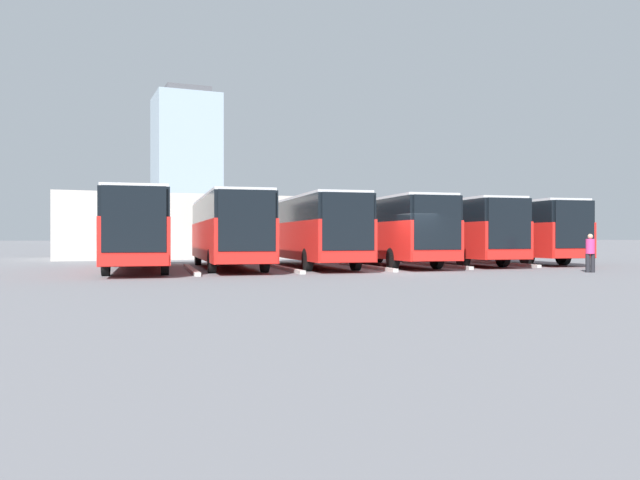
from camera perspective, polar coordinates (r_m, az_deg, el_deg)
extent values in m
plane|color=slate|center=(26.79, 7.82, -2.92)|extent=(600.00, 600.00, 0.00)
cube|color=red|center=(37.91, 16.54, 0.01)|extent=(4.05, 12.63, 1.76)
cube|color=black|center=(37.93, 16.54, 2.16)|extent=(3.99, 12.44, 1.08)
cube|color=black|center=(32.79, 22.28, 1.35)|extent=(2.18, 0.32, 2.34)
cube|color=red|center=(32.79, 22.29, -1.19)|extent=(2.36, 0.36, 0.40)
cube|color=silver|center=(37.95, 16.54, 3.06)|extent=(3.89, 12.12, 0.12)
cylinder|color=black|center=(35.36, 21.34, -1.36)|extent=(0.42, 1.03, 1.00)
cylinder|color=black|center=(34.09, 18.38, -1.42)|extent=(0.42, 1.03, 1.00)
cylinder|color=black|center=(41.78, 15.03, -1.11)|extent=(0.42, 1.03, 1.00)
cylinder|color=black|center=(40.72, 12.37, -1.14)|extent=(0.42, 1.03, 1.00)
cube|color=#B2B2AD|center=(35.18, 15.83, -2.05)|extent=(1.22, 7.71, 0.15)
cube|color=red|center=(35.22, 11.56, 0.00)|extent=(4.05, 12.63, 1.76)
cube|color=black|center=(35.24, 11.56, 2.31)|extent=(3.99, 12.44, 1.08)
cube|color=black|center=(29.81, 16.97, 1.47)|extent=(2.18, 0.32, 2.34)
cube|color=red|center=(29.81, 16.97, -1.32)|extent=(2.36, 0.36, 0.40)
cube|color=silver|center=(35.27, 11.56, 3.28)|extent=(3.89, 12.12, 0.12)
cylinder|color=black|center=(32.41, 16.37, -1.50)|extent=(0.42, 1.03, 1.00)
cylinder|color=black|center=(31.31, 12.95, -1.55)|extent=(0.42, 1.03, 1.00)
cylinder|color=black|center=(39.16, 10.45, -1.20)|extent=(0.42, 1.03, 1.00)
cylinder|color=black|center=(38.26, 7.49, -1.23)|extent=(0.42, 1.03, 1.00)
cube|color=#B2B2AD|center=(32.55, 10.37, -2.23)|extent=(1.22, 7.71, 0.15)
cube|color=red|center=(32.70, 5.94, -0.02)|extent=(4.05, 12.63, 1.76)
cube|color=black|center=(32.72, 5.94, 2.47)|extent=(3.99, 12.44, 1.08)
cube|color=black|center=(27.00, 10.73, 1.61)|extent=(2.18, 0.32, 2.34)
cube|color=red|center=(27.00, 10.73, -1.47)|extent=(2.36, 0.36, 0.40)
cube|color=silver|center=(32.75, 5.94, 3.52)|extent=(3.89, 12.12, 0.12)
cylinder|color=black|center=(29.62, 10.62, -1.65)|extent=(0.42, 1.03, 1.00)
cylinder|color=black|center=(28.73, 6.68, -1.71)|extent=(0.42, 1.03, 1.00)
cylinder|color=black|center=(36.69, 5.36, -1.29)|extent=(0.42, 1.03, 1.00)
cylinder|color=black|center=(35.98, 2.09, -1.32)|extent=(0.42, 1.03, 1.00)
cube|color=#B2B2AD|center=(30.12, 4.16, -2.43)|extent=(1.22, 7.71, 0.15)
cube|color=red|center=(31.03, -0.92, -0.03)|extent=(4.05, 12.63, 1.76)
cube|color=black|center=(31.06, -0.92, 2.59)|extent=(3.99, 12.44, 1.08)
cube|color=black|center=(25.07, 2.62, 1.72)|extent=(2.18, 0.32, 2.34)
cube|color=red|center=(25.07, 2.62, -1.60)|extent=(2.36, 0.36, 0.40)
cube|color=silver|center=(31.09, -0.92, 3.70)|extent=(3.89, 12.12, 0.12)
cylinder|color=black|center=(27.67, 3.27, -1.78)|extent=(0.42, 1.03, 1.00)
cylinder|color=black|center=(27.05, -1.14, -1.83)|extent=(0.42, 1.03, 1.00)
cylinder|color=black|center=(35.05, -0.74, -1.36)|extent=(0.42, 1.03, 1.00)
cylinder|color=black|center=(34.56, -4.27, -1.38)|extent=(0.42, 1.03, 1.00)
cube|color=#B2B2AD|center=(28.60, -3.41, -2.57)|extent=(1.22, 7.71, 0.15)
cube|color=red|center=(29.95, -8.46, -0.04)|extent=(4.05, 12.63, 1.76)
cube|color=black|center=(29.97, -8.46, 2.68)|extent=(3.99, 12.44, 1.08)
cube|color=black|center=(23.79, -6.68, 1.79)|extent=(2.18, 0.32, 2.34)
cube|color=red|center=(23.79, -6.68, -1.70)|extent=(2.36, 0.36, 0.40)
cube|color=silver|center=(30.00, -8.47, 3.82)|extent=(3.89, 12.12, 0.12)
cylinder|color=black|center=(26.32, -5.09, -1.89)|extent=(0.42, 1.03, 1.00)
cylinder|color=black|center=(26.02, -9.86, -1.91)|extent=(0.42, 1.03, 1.00)
cylinder|color=black|center=(33.92, -7.39, -1.41)|extent=(0.42, 1.03, 1.00)
cylinder|color=black|center=(33.68, -11.10, -1.43)|extent=(0.42, 1.03, 1.00)
cube|color=#B2B2AD|center=(27.71, -11.69, -2.66)|extent=(1.22, 7.71, 0.15)
cube|color=red|center=(29.00, -16.34, -0.06)|extent=(4.05, 12.63, 1.76)
cube|color=black|center=(29.03, -16.35, 2.75)|extent=(3.99, 12.44, 1.08)
cube|color=black|center=(22.79, -16.63, 1.85)|extent=(2.18, 0.32, 2.34)
cube|color=red|center=(22.79, -16.63, -1.79)|extent=(2.36, 0.36, 0.40)
cube|color=silver|center=(29.06, -16.35, 3.93)|extent=(3.89, 12.12, 0.12)
cylinder|color=black|center=(25.17, -14.00, -1.99)|extent=(0.42, 1.03, 1.00)
cylinder|color=black|center=(25.22, -19.00, -1.99)|extent=(0.42, 1.03, 1.00)
cylinder|color=black|center=(32.86, -14.30, -1.47)|extent=(0.42, 1.03, 1.00)
cylinder|color=black|center=(32.90, -18.13, -1.47)|extent=(0.42, 1.03, 1.00)
cylinder|color=black|center=(28.59, 23.67, -1.95)|extent=(0.25, 0.25, 0.79)
cylinder|color=black|center=(28.54, 23.28, -1.95)|extent=(0.25, 0.25, 0.79)
cylinder|color=#D13375|center=(28.55, 23.48, -0.53)|extent=(0.50, 0.50, 0.62)
sphere|color=tan|center=(28.55, 23.48, 0.31)|extent=(0.21, 0.21, 0.21)
cube|color=beige|center=(47.86, -6.15, 1.12)|extent=(28.29, 8.43, 4.43)
cube|color=silver|center=(53.43, -7.89, 3.13)|extent=(28.29, 3.00, 0.24)
cylinder|color=slate|center=(57.69, 1.39, 0.84)|extent=(0.20, 0.20, 4.18)
cylinder|color=slate|center=(52.84, -18.64, 0.89)|extent=(0.20, 0.20, 4.18)
cube|color=#93A8B7|center=(213.12, -12.15, 6.35)|extent=(20.49, 20.49, 48.42)
cube|color=#4C4C51|center=(217.31, -12.15, 13.03)|extent=(14.34, 14.34, 2.40)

